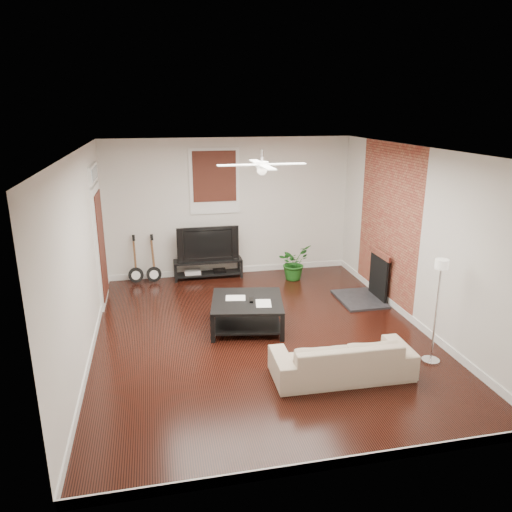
% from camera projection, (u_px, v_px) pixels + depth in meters
% --- Properties ---
extents(room, '(5.01, 6.01, 2.81)m').
position_uv_depth(room, '(262.00, 247.00, 7.10)').
color(room, black).
rests_on(room, ground).
extents(brick_accent, '(0.02, 2.20, 2.80)m').
position_uv_depth(brick_accent, '(388.00, 224.00, 8.53)').
color(brick_accent, brown).
rests_on(brick_accent, floor).
extents(fireplace, '(0.80, 1.10, 0.92)m').
position_uv_depth(fireplace, '(369.00, 276.00, 8.74)').
color(fireplace, black).
rests_on(fireplace, floor).
extents(window_back, '(1.00, 0.06, 1.30)m').
position_uv_depth(window_back, '(215.00, 181.00, 9.66)').
color(window_back, '#34160E').
rests_on(window_back, wall_back).
extents(door_left, '(0.08, 1.00, 2.50)m').
position_uv_depth(door_left, '(100.00, 234.00, 8.43)').
color(door_left, white).
rests_on(door_left, wall_left).
extents(tv_stand, '(1.38, 0.37, 0.39)m').
position_uv_depth(tv_stand, '(208.00, 269.00, 9.95)').
color(tv_stand, black).
rests_on(tv_stand, floor).
extents(tv, '(1.24, 0.16, 0.71)m').
position_uv_depth(tv, '(207.00, 243.00, 9.81)').
color(tv, black).
rests_on(tv, tv_stand).
extents(coffee_table, '(1.28, 1.28, 0.46)m').
position_uv_depth(coffee_table, '(247.00, 313.00, 7.71)').
color(coffee_table, black).
rests_on(coffee_table, floor).
extents(sofa, '(1.83, 0.75, 0.53)m').
position_uv_depth(sofa, '(342.00, 357.00, 6.28)').
color(sofa, tan).
rests_on(sofa, floor).
extents(floor_lamp, '(0.25, 0.25, 1.48)m').
position_uv_depth(floor_lamp, '(436.00, 312.00, 6.51)').
color(floor_lamp, white).
rests_on(floor_lamp, floor).
extents(potted_plant, '(0.84, 0.82, 0.71)m').
position_uv_depth(potted_plant, '(294.00, 262.00, 9.85)').
color(potted_plant, '#1C5C1A').
rests_on(potted_plant, floor).
extents(guitar_left, '(0.32, 0.24, 0.97)m').
position_uv_depth(guitar_left, '(135.00, 260.00, 9.56)').
color(guitar_left, black).
rests_on(guitar_left, floor).
extents(guitar_right, '(0.33, 0.27, 0.97)m').
position_uv_depth(guitar_right, '(153.00, 259.00, 9.60)').
color(guitar_right, black).
rests_on(guitar_right, floor).
extents(ceiling_fan, '(1.24, 1.24, 0.32)m').
position_uv_depth(ceiling_fan, '(262.00, 164.00, 6.75)').
color(ceiling_fan, white).
rests_on(ceiling_fan, ceiling).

